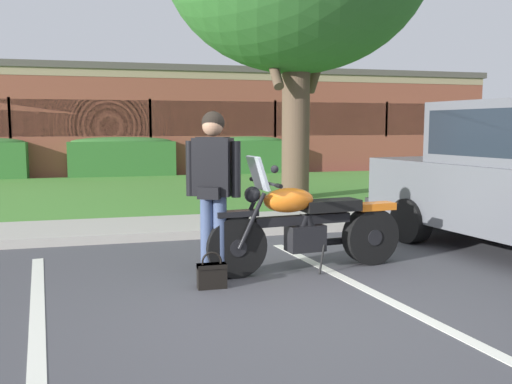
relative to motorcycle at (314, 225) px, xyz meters
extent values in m
plane|color=#424247|center=(-0.45, -1.10, -0.49)|extent=(140.00, 140.00, 0.00)
cube|color=#ADA89E|center=(-0.45, 2.02, -0.43)|extent=(60.00, 0.20, 0.12)
cube|color=#ADA89E|center=(-0.45, 2.87, -0.45)|extent=(60.00, 1.50, 0.08)
cube|color=#478433|center=(-0.45, 7.58, -0.46)|extent=(60.00, 7.92, 0.06)
cube|color=silver|center=(-2.72, -0.90, -0.49)|extent=(0.62, 4.39, 0.01)
cube|color=silver|center=(0.24, -0.90, -0.49)|extent=(0.62, 4.39, 0.01)
cylinder|color=black|center=(-0.87, -0.10, -0.17)|extent=(0.65, 0.17, 0.64)
cylinder|color=black|center=(-0.87, -0.10, -0.17)|extent=(0.19, 0.14, 0.18)
cylinder|color=black|center=(0.72, 0.07, -0.17)|extent=(0.66, 0.25, 0.64)
cylinder|color=black|center=(0.72, 0.07, -0.17)|extent=(0.20, 0.22, 0.18)
cube|color=black|center=(-0.87, -0.10, 0.18)|extent=(0.45, 0.19, 0.06)
cube|color=orange|center=(0.77, 0.08, 0.17)|extent=(0.46, 0.25, 0.08)
cylinder|color=black|center=(-0.73, -0.16, 0.11)|extent=(0.31, 0.08, 0.58)
cylinder|color=black|center=(-0.75, 0.00, 0.11)|extent=(0.31, 0.08, 0.58)
sphere|color=black|center=(-0.70, -0.08, 0.37)|extent=(0.17, 0.17, 0.17)
cylinder|color=black|center=(-0.56, -0.06, 0.49)|extent=(0.11, 0.72, 0.03)
cylinder|color=black|center=(-0.53, -0.42, 0.49)|extent=(0.05, 0.10, 0.04)
cylinder|color=black|center=(-0.60, 0.29, 0.49)|extent=(0.05, 0.10, 0.04)
sphere|color=black|center=(-0.55, -0.37, 0.65)|extent=(0.08, 0.08, 0.08)
sphere|color=black|center=(-0.62, 0.23, 0.65)|extent=(0.08, 0.08, 0.08)
cube|color=#B2BCC6|center=(-0.64, -0.07, 0.59)|extent=(0.18, 0.37, 0.35)
cube|color=black|center=(-0.13, -0.02, 0.07)|extent=(1.10, 0.22, 0.10)
ellipsoid|color=orange|center=(-0.30, -0.04, 0.29)|extent=(0.59, 0.38, 0.26)
cube|color=black|center=(0.20, 0.02, 0.21)|extent=(0.67, 0.35, 0.12)
cube|color=black|center=(-0.10, -0.01, -0.13)|extent=(0.42, 0.28, 0.28)
cylinder|color=black|center=(-0.13, -0.02, 0.03)|extent=(0.19, 0.14, 0.21)
cylinder|color=black|center=(-0.06, -0.01, 0.03)|extent=(0.19, 0.14, 0.21)
cylinder|color=black|center=(0.25, 0.16, -0.23)|extent=(0.61, 0.14, 0.08)
cylinder|color=black|center=(0.45, 0.19, -0.23)|extent=(0.61, 0.14, 0.08)
cylinder|color=black|center=(0.04, -0.16, -0.34)|extent=(0.11, 0.13, 0.30)
cube|color=black|center=(-1.06, -0.12, -0.44)|extent=(0.21, 0.26, 0.10)
cube|color=black|center=(-1.18, -0.05, -0.44)|extent=(0.21, 0.26, 0.10)
cylinder|color=#3D4C70|center=(-1.05, -0.10, -0.06)|extent=(0.14, 0.14, 0.86)
cylinder|color=#3D4C70|center=(-1.17, -0.04, -0.06)|extent=(0.14, 0.14, 0.86)
cube|color=black|center=(-1.11, -0.07, 0.66)|extent=(0.44, 0.38, 0.58)
cube|color=black|center=(-1.11, -0.07, 0.93)|extent=(0.36, 0.32, 0.06)
sphere|color=#A87A5B|center=(-1.11, -0.07, 1.07)|extent=(0.21, 0.21, 0.21)
sphere|color=black|center=(-1.10, -0.06, 1.10)|extent=(0.23, 0.23, 0.23)
cube|color=black|center=(-1.17, -0.18, 0.41)|extent=(0.24, 0.19, 0.12)
cylinder|color=black|center=(-0.90, -0.18, 0.64)|extent=(0.09, 0.09, 0.56)
cylinder|color=black|center=(-1.32, 0.05, 0.64)|extent=(0.09, 0.09, 0.56)
cube|color=black|center=(-1.19, -0.40, -0.37)|extent=(0.28, 0.12, 0.24)
cube|color=black|center=(-1.19, -0.41, -0.27)|extent=(0.28, 0.13, 0.04)
torus|color=black|center=(-1.19, -0.40, -0.23)|extent=(0.20, 0.02, 0.20)
cube|color=black|center=(2.71, 0.75, 0.95)|extent=(1.58, 0.47, 0.51)
cube|color=black|center=(2.51, 2.05, -0.09)|extent=(1.89, 0.39, 0.20)
cylinder|color=black|center=(1.77, 0.99, -0.19)|extent=(0.33, 0.63, 0.60)
cylinder|color=black|center=(3.53, 1.26, -0.19)|extent=(0.33, 0.63, 0.60)
cylinder|color=brown|center=(1.64, 5.40, 0.96)|extent=(0.58, 0.58, 2.90)
cylinder|color=brown|center=(2.14, 5.40, 2.41)|extent=(0.20, 1.16, 1.29)
cylinder|color=brown|center=(1.11, 5.40, 2.41)|extent=(0.20, 1.20, 1.29)
cube|color=#336B2D|center=(-1.74, 11.86, 0.06)|extent=(3.17, 0.90, 1.10)
ellipsoid|color=#336B2D|center=(-1.74, 11.86, 0.61)|extent=(3.01, 0.84, 0.28)
cube|color=#336B2D|center=(2.25, 11.86, 0.06)|extent=(2.43, 0.90, 1.10)
ellipsoid|color=#336B2D|center=(2.25, 11.86, 0.61)|extent=(2.31, 0.84, 0.28)
cube|color=brown|center=(-0.86, 17.64, 1.15)|extent=(23.77, 11.35, 3.28)
cube|color=#998466|center=(-0.86, 12.00, 2.67)|extent=(23.77, 0.10, 0.24)
cube|color=#4C4742|center=(-0.86, 17.64, 2.89)|extent=(24.00, 11.46, 0.20)
cube|color=#1E282D|center=(-0.86, 11.99, 1.32)|extent=(20.20, 0.06, 1.10)
cube|color=brown|center=(-4.90, 11.98, 1.32)|extent=(0.08, 0.04, 1.20)
cube|color=brown|center=(-0.86, 11.98, 1.32)|extent=(0.08, 0.04, 1.20)
cube|color=brown|center=(3.18, 11.98, 1.32)|extent=(0.08, 0.04, 1.20)
cube|color=brown|center=(7.22, 11.98, 1.32)|extent=(0.08, 0.04, 1.20)
cube|color=#473323|center=(3.89, 12.00, 0.56)|extent=(1.00, 0.08, 2.10)
camera|label=1|loc=(-2.11, -5.52, 1.06)|focal=38.71mm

